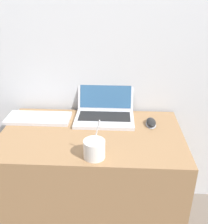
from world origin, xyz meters
name	(u,v)px	position (x,y,z in m)	size (l,w,h in m)	color
wall_back	(95,23)	(0.00, 0.64, 1.25)	(7.00, 0.04, 2.50)	silver
desk	(93,182)	(0.00, 0.30, 0.35)	(1.02, 0.60, 0.70)	#936D47
laptop	(105,110)	(0.07, 0.51, 0.75)	(0.36, 0.32, 0.22)	silver
drink_cup	(94,149)	(0.04, 0.08, 0.75)	(0.10, 0.10, 0.20)	silver
computer_mouse	(151,123)	(0.34, 0.42, 0.72)	(0.06, 0.11, 0.03)	#B2B2B7
external_keyboard	(39,118)	(-0.34, 0.45, 0.71)	(0.39, 0.17, 0.02)	silver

